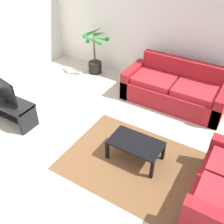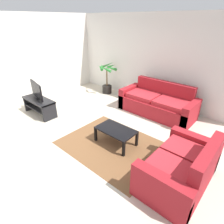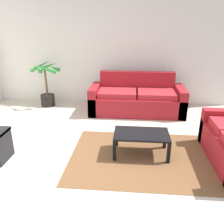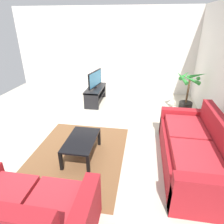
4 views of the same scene
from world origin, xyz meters
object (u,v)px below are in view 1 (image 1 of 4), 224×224
Objects in this scene: couch_main at (174,90)px; tv at (3,89)px; tv_stand at (8,108)px; potted_palm at (95,55)px; coffee_table at (136,145)px.

couch_main is 2.67× the size of tv.
tv_stand is at bearing -137.70° from couch_main.
potted_palm is (0.29, 2.56, -0.25)m from tv.
tv is at bearing -96.46° from potted_palm.
tv_stand reaches higher than coffee_table.
tv_stand is at bearing -96.46° from potted_palm.
couch_main is 2.50× the size of coffee_table.
couch_main is 1.90× the size of potted_palm.
tv_stand is at bearing -171.81° from coffee_table.
potted_palm is at bearing 83.54° from tv.
potted_palm is (0.29, 2.57, 0.18)m from tv_stand.
potted_palm reaches higher than couch_main.
coffee_table is 3.18m from potted_palm.
potted_palm reaches higher than tv_stand.
tv is 2.59m from potted_palm.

